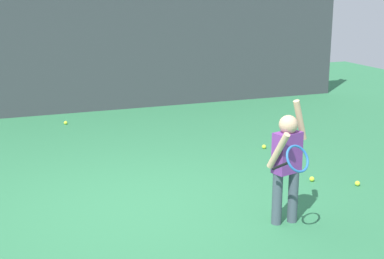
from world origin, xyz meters
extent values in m
plane|color=#2D7247|center=(0.00, 0.00, 0.00)|extent=(20.00, 20.00, 0.00)
cube|color=#383D42|center=(0.00, 5.33, 1.44)|extent=(12.26, 0.08, 2.88)
cylinder|color=slate|center=(0.00, 5.39, 1.51)|extent=(0.09, 0.09, 3.03)
cylinder|color=slate|center=(2.99, 5.39, 1.51)|extent=(0.09, 0.09, 3.03)
cylinder|color=slate|center=(5.98, 5.39, 1.51)|extent=(0.09, 0.09, 3.03)
cylinder|color=#3F4C59|center=(1.24, -0.97, 0.29)|extent=(0.11, 0.11, 0.58)
cylinder|color=#3F4C59|center=(1.43, -0.98, 0.29)|extent=(0.11, 0.11, 0.58)
cube|color=#72338C|center=(1.33, -0.97, 0.80)|extent=(0.33, 0.24, 0.44)
sphere|color=tan|center=(1.33, -0.97, 1.10)|extent=(0.20, 0.20, 0.20)
cylinder|color=tan|center=(1.51, -0.90, 1.12)|extent=(0.22, 0.12, 0.46)
cylinder|color=tan|center=(1.16, -1.08, 0.87)|extent=(0.14, 0.30, 0.43)
cylinder|color=black|center=(1.12, -1.22, 0.75)|extent=(0.09, 0.24, 0.15)
torus|color=#2666B2|center=(1.18, -1.43, 0.88)|extent=(0.32, 0.23, 0.26)
sphere|color=#CCE033|center=(2.80, -0.30, 0.03)|extent=(0.07, 0.07, 0.07)
sphere|color=#CCE033|center=(2.34, 0.06, 0.03)|extent=(0.07, 0.07, 0.07)
sphere|color=#CCE033|center=(-0.24, 4.37, 0.03)|extent=(0.07, 0.07, 0.07)
sphere|color=#CCE033|center=(2.47, 1.64, 0.03)|extent=(0.07, 0.07, 0.07)
camera|label=1|loc=(-1.62, -5.91, 2.52)|focal=52.31mm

